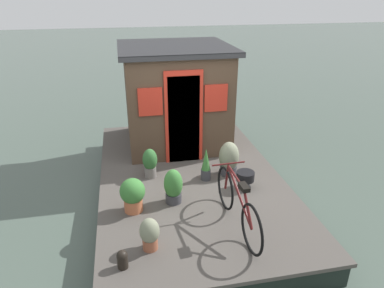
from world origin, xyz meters
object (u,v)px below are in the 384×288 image
at_px(charcoal_grill, 245,177).
at_px(potted_plant_fern, 229,159).
at_px(potted_plant_ivy, 206,165).
at_px(potted_plant_succulent, 150,163).
at_px(bicycle, 237,205).
at_px(potted_plant_thyme, 150,233).
at_px(potted_plant_rosemary, 133,194).
at_px(potted_plant_geranium, 173,186).
at_px(mooring_bollard, 122,259).
at_px(houseboat_cabin, 176,95).

bearing_deg(charcoal_grill, potted_plant_fern, 14.17).
bearing_deg(potted_plant_fern, potted_plant_ivy, 104.27).
bearing_deg(potted_plant_succulent, potted_plant_fern, -97.11).
relative_size(bicycle, potted_plant_thyme, 3.71).
bearing_deg(potted_plant_fern, potted_plant_rosemary, 115.06).
xyz_separation_m(potted_plant_geranium, potted_plant_rosemary, (-0.11, 0.64, 0.01)).
bearing_deg(mooring_bollard, potted_plant_rosemary, -9.19).
relative_size(potted_plant_succulent, mooring_bollard, 2.19).
height_order(bicycle, mooring_bollard, bicycle).
bearing_deg(potted_plant_fern, mooring_bollard, 135.84).
relative_size(bicycle, potted_plant_fern, 2.70).
distance_m(bicycle, potted_plant_rosemary, 1.59).
distance_m(houseboat_cabin, potted_plant_geranium, 2.54).
height_order(houseboat_cabin, charcoal_grill, houseboat_cabin).
bearing_deg(charcoal_grill, houseboat_cabin, 20.69).
bearing_deg(bicycle, potted_plant_fern, -12.62).
relative_size(potted_plant_succulent, potted_plant_ivy, 0.91).
bearing_deg(potted_plant_rosemary, potted_plant_ivy, -61.56).
bearing_deg(potted_plant_ivy, potted_plant_rosemary, 118.44).
bearing_deg(potted_plant_rosemary, potted_plant_geranium, -79.89).
xyz_separation_m(houseboat_cabin, potted_plant_geranium, (-2.38, 0.43, -0.77)).
xyz_separation_m(potted_plant_ivy, charcoal_grill, (-0.41, -0.59, -0.08)).
xyz_separation_m(potted_plant_succulent, charcoal_grill, (-0.71, -1.54, -0.08)).
xyz_separation_m(houseboat_cabin, mooring_bollard, (-3.69, 1.26, -0.92)).
relative_size(potted_plant_geranium, mooring_bollard, 2.30).
bearing_deg(potted_plant_thyme, potted_plant_rosemary, 10.59).
distance_m(potted_plant_succulent, potted_plant_thyme, 1.92).
bearing_deg(houseboat_cabin, potted_plant_succulent, 154.52).
height_order(houseboat_cabin, potted_plant_fern, houseboat_cabin).
height_order(bicycle, potted_plant_ivy, bicycle).
xyz_separation_m(charcoal_grill, mooring_bollard, (-1.49, 2.09, -0.08)).
bearing_deg(potted_plant_fern, bicycle, 167.38).
distance_m(potted_plant_geranium, potted_plant_rosemary, 0.65).
bearing_deg(potted_plant_geranium, potted_plant_ivy, -48.43).
bearing_deg(charcoal_grill, potted_plant_rosemary, 98.86).
xyz_separation_m(bicycle, charcoal_grill, (0.99, -0.47, -0.17)).
relative_size(potted_plant_thyme, potted_plant_geranium, 0.80).
height_order(bicycle, potted_plant_thyme, bicycle).
bearing_deg(potted_plant_thyme, houseboat_cabin, -14.73).
height_order(potted_plant_ivy, mooring_bollard, potted_plant_ivy).
bearing_deg(potted_plant_succulent, potted_plant_thyme, 174.52).
bearing_deg(potted_plant_thyme, potted_plant_succulent, -5.48).
bearing_deg(potted_plant_succulent, potted_plant_ivy, -106.97).
bearing_deg(bicycle, mooring_bollard, 106.91).
bearing_deg(potted_plant_thyme, potted_plant_fern, -42.51).
bearing_deg(houseboat_cabin, bicycle, -173.64).
relative_size(bicycle, potted_plant_rosemary, 3.13).
bearing_deg(houseboat_cabin, potted_plant_ivy, -172.26).
distance_m(potted_plant_geranium, mooring_bollard, 1.55).
xyz_separation_m(potted_plant_succulent, potted_plant_ivy, (-0.29, -0.96, -0.00)).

